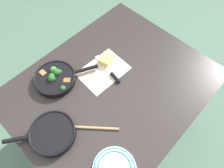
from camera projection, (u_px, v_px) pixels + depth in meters
name	position (u px, v px, depth m)	size (l,w,h in m)	color
ground_plane	(112.00, 124.00, 1.90)	(14.00, 14.00, 0.00)	#51755B
dining_table_red	(112.00, 91.00, 1.33)	(1.24, 1.00, 0.74)	#2D2826
skillet_broccoli	(56.00, 78.00, 1.26)	(0.39, 0.27, 0.07)	black
skillet_eggs	(52.00, 133.00, 1.08)	(0.34, 0.28, 0.05)	black
wooden_spoon	(78.00, 127.00, 1.12)	(0.27, 0.30, 0.02)	tan
parchment_sheet	(103.00, 71.00, 1.32)	(0.32, 0.24, 0.00)	beige
grater_knife	(111.00, 73.00, 1.30)	(0.07, 0.26, 0.02)	silver
cheese_block	(106.00, 59.00, 1.34)	(0.10, 0.09, 0.04)	#EACC66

